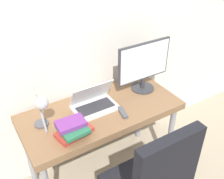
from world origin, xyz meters
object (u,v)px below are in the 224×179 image
at_px(monitor, 144,64).
at_px(book_stack, 73,129).
at_px(laptop, 94,103).
at_px(desk_lamp, 42,108).
at_px(game_controller, 77,132).

xyz_separation_m(monitor, book_stack, (-0.79, -0.23, -0.19)).
distance_m(laptop, desk_lamp, 0.48).
height_order(monitor, desk_lamp, monitor).
distance_m(monitor, book_stack, 0.85).
height_order(desk_lamp, game_controller, desk_lamp).
bearing_deg(monitor, book_stack, -163.64).
height_order(monitor, book_stack, monitor).
xyz_separation_m(laptop, monitor, (0.51, 0.03, 0.20)).
relative_size(monitor, desk_lamp, 1.63).
bearing_deg(book_stack, game_controller, -25.59).
bearing_deg(laptop, game_controller, -139.62).
bearing_deg(monitor, desk_lamp, -173.97).
bearing_deg(game_controller, monitor, 17.60).
height_order(monitor, game_controller, monitor).
distance_m(laptop, monitor, 0.55).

